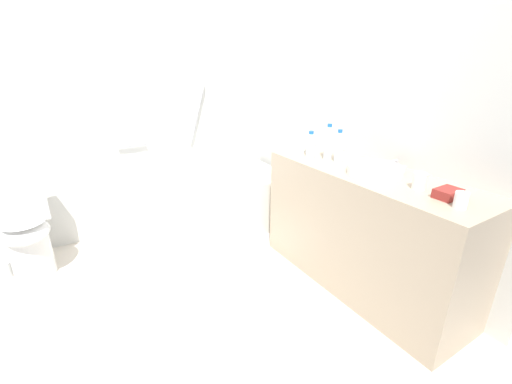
{
  "coord_description": "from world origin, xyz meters",
  "views": [
    {
      "loc": [
        -0.57,
        -1.92,
        1.55
      ],
      "look_at": [
        0.67,
        0.06,
        0.63
      ],
      "focal_mm": 23.96,
      "sensor_mm": 36.0,
      "label": 1
    }
  ],
  "objects": [
    {
      "name": "bath_mat",
      "position": [
        0.54,
        0.19,
        0.01
      ],
      "size": [
        0.57,
        0.43,
        0.01
      ],
      "primitive_type": "cube",
      "color": "white",
      "rests_on": "ground_plane"
    },
    {
      "name": "vanity_counter",
      "position": [
        1.19,
        -0.53,
        0.43
      ],
      "size": [
        0.52,
        1.53,
        0.86
      ],
      "primitive_type": "cube",
      "color": "tan",
      "rests_on": "ground_plane"
    },
    {
      "name": "ground_plane",
      "position": [
        0.0,
        0.0,
        0.0
      ],
      "size": [
        3.9,
        3.9,
        0.0
      ],
      "primitive_type": "plane",
      "color": "beige"
    },
    {
      "name": "water_bottle_2",
      "position": [
        1.18,
        -0.23,
        0.96
      ],
      "size": [
        0.06,
        0.06,
        0.23
      ],
      "color": "silver",
      "rests_on": "vanity_counter"
    },
    {
      "name": "toilet_paper_roll",
      "position": [
        -1.03,
        0.93,
        0.06
      ],
      "size": [
        0.11,
        0.11,
        0.12
      ],
      "primitive_type": "cylinder",
      "color": "white",
      "rests_on": "ground_plane"
    },
    {
      "name": "sink_basin",
      "position": [
        1.17,
        -0.57,
        0.88
      ],
      "size": [
        0.34,
        0.34,
        0.06
      ],
      "primitive_type": "cylinder",
      "color": "white",
      "rests_on": "vanity_counter"
    },
    {
      "name": "sink_faucet",
      "position": [
        1.36,
        -0.57,
        0.89
      ],
      "size": [
        0.13,
        0.15,
        0.07
      ],
      "color": "#ABABB0",
      "rests_on": "vanity_counter"
    },
    {
      "name": "amenity_basket",
      "position": [
        1.18,
        -1.04,
        0.88
      ],
      "size": [
        0.14,
        0.1,
        0.05
      ],
      "primitive_type": "cube",
      "color": "maroon",
      "rests_on": "vanity_counter"
    },
    {
      "name": "wall_back_tiled",
      "position": [
        0.0,
        1.26,
        1.15
      ],
      "size": [
        3.3,
        0.1,
        2.3
      ],
      "primitive_type": "cube",
      "color": "silver",
      "rests_on": "ground_plane"
    },
    {
      "name": "water_bottle_1",
      "position": [
        1.16,
        -0.15,
        0.98
      ],
      "size": [
        0.06,
        0.06,
        0.26
      ],
      "color": "silver",
      "rests_on": "vanity_counter"
    },
    {
      "name": "drinking_glass_2",
      "position": [
        1.1,
        -1.15,
        0.9
      ],
      "size": [
        0.06,
        0.06,
        0.08
      ],
      "primitive_type": "cylinder",
      "color": "white",
      "rests_on": "vanity_counter"
    },
    {
      "name": "wall_right_mirror",
      "position": [
        1.5,
        0.0,
        1.15
      ],
      "size": [
        0.1,
        2.83,
        2.3
      ],
      "primitive_type": "cube",
      "color": "silver",
      "rests_on": "ground_plane"
    },
    {
      "name": "drinking_glass_1",
      "position": [
        1.15,
        0.11,
        0.9
      ],
      "size": [
        0.08,
        0.08,
        0.09
      ],
      "primitive_type": "cylinder",
      "color": "white",
      "rests_on": "vanity_counter"
    },
    {
      "name": "bathtub",
      "position": [
        0.53,
        0.83,
        0.27
      ],
      "size": [
        1.67,
        0.77,
        1.32
      ],
      "color": "white",
      "rests_on": "ground_plane"
    },
    {
      "name": "drinking_glass_0",
      "position": [
        1.17,
        -0.88,
        0.9
      ],
      "size": [
        0.07,
        0.07,
        0.1
      ],
      "primitive_type": "cylinder",
      "color": "white",
      "rests_on": "vanity_counter"
    },
    {
      "name": "toilet",
      "position": [
        -0.83,
        0.88,
        0.34
      ],
      "size": [
        0.37,
        0.48,
        0.7
      ],
      "rotation": [
        0.0,
        0.0,
        -1.5
      ],
      "color": "white",
      "rests_on": "ground_plane"
    },
    {
      "name": "water_bottle_0",
      "position": [
        1.09,
        -0.03,
        0.95
      ],
      "size": [
        0.07,
        0.07,
        0.19
      ],
      "color": "silver",
      "rests_on": "vanity_counter"
    }
  ]
}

